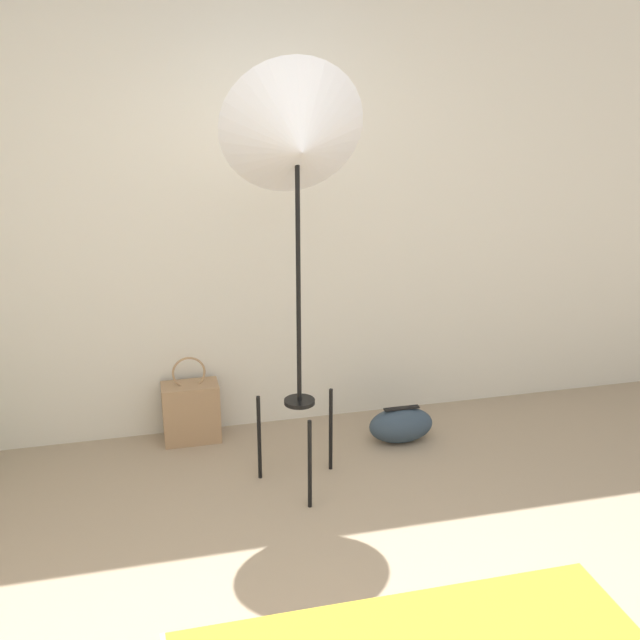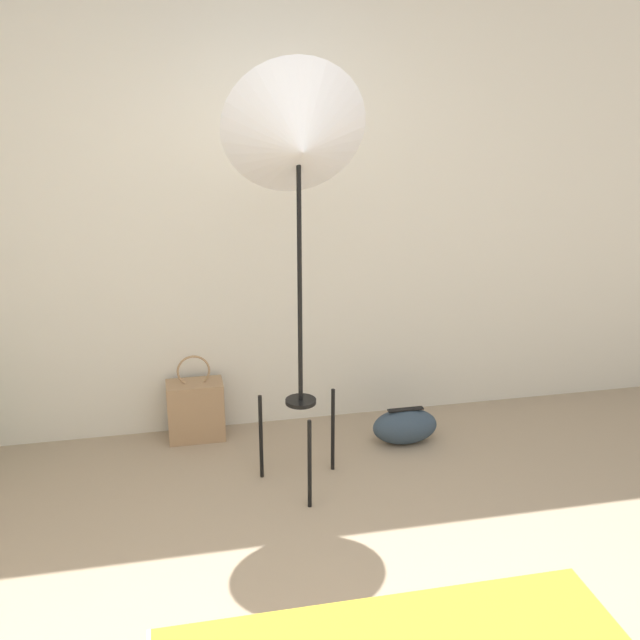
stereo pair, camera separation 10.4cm
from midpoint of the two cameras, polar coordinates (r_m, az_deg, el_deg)
wall_back at (r=4.16m, az=-6.97°, el=8.55°), size 8.00×0.05×2.60m
photo_umbrella at (r=3.38m, az=-2.66°, el=13.29°), size 0.67×0.48×2.07m
tote_bag at (r=4.33m, az=-10.47°, el=-6.87°), size 0.32×0.18×0.51m
duffel_bag at (r=4.29m, az=5.49°, el=-7.97°), size 0.37×0.20×0.21m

